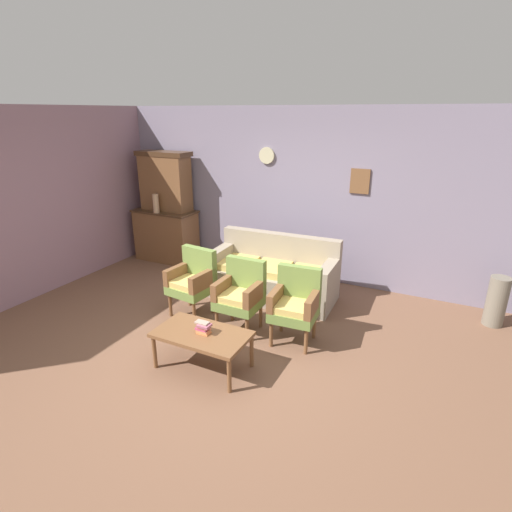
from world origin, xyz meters
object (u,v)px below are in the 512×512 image
at_px(armchair_near_cabinet, 241,293).
at_px(armchair_row_middle, 193,279).
at_px(book_stack_on_table, 203,328).
at_px(floor_vase_by_wall, 497,301).
at_px(armchair_by_doorway, 295,303).
at_px(floral_couch, 273,276).
at_px(coffee_table, 202,336).
at_px(side_cabinet, 167,235).
at_px(vase_on_cabinet, 156,203).

bearing_deg(armchair_near_cabinet, armchair_row_middle, 174.00).
bearing_deg(armchair_row_middle, book_stack_on_table, -50.24).
relative_size(book_stack_on_table, floor_vase_by_wall, 0.25).
bearing_deg(armchair_by_doorway, floral_couch, 125.90).
relative_size(armchair_row_middle, floor_vase_by_wall, 1.37).
relative_size(floral_couch, armchair_by_doorway, 2.07).
distance_m(floral_couch, armchair_row_middle, 1.24).
height_order(floral_couch, coffee_table, floral_couch).
distance_m(floral_couch, armchair_by_doorway, 1.26).
relative_size(armchair_row_middle, armchair_near_cabinet, 1.00).
bearing_deg(floor_vase_by_wall, side_cabinet, 178.92).
bearing_deg(armchair_row_middle, floral_couch, 52.64).
bearing_deg(vase_on_cabinet, armchair_near_cabinet, -30.54).
relative_size(floral_couch, floor_vase_by_wall, 2.83).
bearing_deg(book_stack_on_table, armchair_row_middle, 129.76).
distance_m(vase_on_cabinet, armchair_row_middle, 2.26).
xyz_separation_m(vase_on_cabinet, floor_vase_by_wall, (5.34, 0.09, -0.76)).
bearing_deg(floral_couch, book_stack_on_table, -87.91).
bearing_deg(armchair_near_cabinet, side_cabinet, 146.06).
bearing_deg(armchair_near_cabinet, vase_on_cabinet, 149.46).
height_order(armchair_row_middle, book_stack_on_table, armchair_row_middle).
bearing_deg(side_cabinet, armchair_by_doorway, -26.93).
bearing_deg(side_cabinet, floor_vase_by_wall, -1.08).
height_order(side_cabinet, coffee_table, side_cabinet).
xyz_separation_m(armchair_near_cabinet, armchair_by_doorway, (0.71, 0.04, 0.00)).
height_order(book_stack_on_table, floor_vase_by_wall, floor_vase_by_wall).
relative_size(vase_on_cabinet, armchair_row_middle, 0.36).
bearing_deg(armchair_near_cabinet, coffee_table, -88.06).
xyz_separation_m(coffee_table, book_stack_on_table, (0.01, 0.01, 0.10)).
distance_m(vase_on_cabinet, floral_couch, 2.59).
distance_m(side_cabinet, vase_on_cabinet, 0.66).
xyz_separation_m(armchair_row_middle, armchair_by_doorway, (1.48, -0.04, 0.00)).
bearing_deg(armchair_by_doorway, side_cabinet, 153.07).
relative_size(armchair_near_cabinet, coffee_table, 0.90).
xyz_separation_m(vase_on_cabinet, book_stack_on_table, (2.51, -2.35, -0.61)).
distance_m(side_cabinet, armchair_near_cabinet, 2.94).
bearing_deg(book_stack_on_table, floor_vase_by_wall, 40.74).
xyz_separation_m(vase_on_cabinet, armchair_by_doorway, (3.17, -1.41, -0.59)).
bearing_deg(floral_couch, armchair_row_middle, -127.36).
distance_m(armchair_near_cabinet, armchair_by_doorway, 0.71).
height_order(vase_on_cabinet, coffee_table, vase_on_cabinet).
bearing_deg(floor_vase_by_wall, armchair_row_middle, -158.19).
bearing_deg(armchair_row_middle, floor_vase_by_wall, 21.81).
distance_m(armchair_by_doorway, floor_vase_by_wall, 2.64).
distance_m(side_cabinet, armchair_row_middle, 2.28).
bearing_deg(armchair_by_doorway, armchair_near_cabinet, -176.54).
relative_size(armchair_near_cabinet, armchair_by_doorway, 1.00).
height_order(armchair_row_middle, coffee_table, armchair_row_middle).
relative_size(armchair_by_doorway, coffee_table, 0.90).
height_order(side_cabinet, vase_on_cabinet, vase_on_cabinet).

